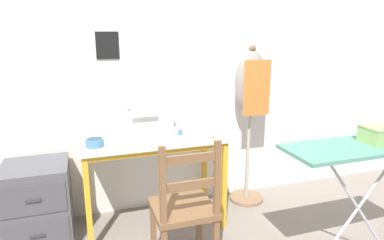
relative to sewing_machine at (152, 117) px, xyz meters
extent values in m
plane|color=gray|center=(-0.02, -0.36, -0.91)|extent=(14.00, 14.00, 0.00)
cube|color=silver|center=(-0.02, 0.25, 0.37)|extent=(10.00, 0.05, 2.55)
cube|color=black|center=(-0.30, 0.22, 0.56)|extent=(0.18, 0.01, 0.22)
cube|color=silver|center=(-0.02, -0.09, -0.16)|extent=(1.14, 0.54, 0.02)
cube|color=gold|center=(-0.02, -0.32, -0.19)|extent=(1.06, 0.03, 0.04)
cube|color=gold|center=(-0.55, -0.32, -0.54)|extent=(0.04, 0.04, 0.74)
cube|color=gold|center=(0.51, -0.32, -0.54)|extent=(0.04, 0.04, 0.74)
cube|color=gold|center=(-0.55, 0.14, -0.54)|extent=(0.04, 0.04, 0.74)
cube|color=gold|center=(0.51, 0.14, -0.54)|extent=(0.04, 0.04, 0.74)
cube|color=white|center=(-0.02, 0.00, -0.11)|extent=(0.37, 0.18, 0.08)
cube|color=white|center=(0.11, 0.00, 0.05)|extent=(0.09, 0.16, 0.23)
cube|color=white|center=(-0.05, 0.00, 0.13)|extent=(0.32, 0.14, 0.07)
cube|color=white|center=(-0.19, 0.00, 0.01)|extent=(0.04, 0.10, 0.16)
cylinder|color=#B22D2D|center=(0.17, 0.00, 0.05)|extent=(0.02, 0.06, 0.06)
cylinder|color=#99999E|center=(0.11, 0.00, 0.18)|extent=(0.01, 0.01, 0.02)
cylinder|color=teal|center=(-0.46, -0.19, -0.12)|extent=(0.13, 0.13, 0.06)
cylinder|color=#243D54|center=(-0.46, -0.19, -0.09)|extent=(0.11, 0.11, 0.01)
cube|color=silver|center=(0.46, -0.22, -0.14)|extent=(0.05, 0.08, 0.00)
cube|color=silver|center=(0.47, -0.22, -0.14)|extent=(0.07, 0.07, 0.00)
torus|color=#DB511E|center=(0.43, -0.27, -0.14)|extent=(0.03, 0.03, 0.01)
torus|color=#DB511E|center=(0.42, -0.26, -0.14)|extent=(0.03, 0.03, 0.01)
cylinder|color=#2875C1|center=(0.21, -0.11, -0.12)|extent=(0.03, 0.03, 0.04)
cylinder|color=beige|center=(0.21, -0.11, -0.10)|extent=(0.04, 0.04, 0.00)
cylinder|color=beige|center=(0.21, -0.11, -0.14)|extent=(0.04, 0.04, 0.00)
cube|color=brown|center=(0.05, -0.71, -0.46)|extent=(0.40, 0.38, 0.04)
cube|color=brown|center=(-0.12, -0.55, -0.69)|extent=(0.04, 0.04, 0.43)
cube|color=brown|center=(0.22, -0.55, -0.69)|extent=(0.04, 0.04, 0.43)
cube|color=brown|center=(-0.12, -0.87, -0.20)|extent=(0.04, 0.04, 0.48)
cube|color=brown|center=(0.22, -0.87, -0.20)|extent=(0.04, 0.04, 0.48)
cube|color=brown|center=(0.05, -0.87, -0.05)|extent=(0.34, 0.02, 0.06)
cube|color=brown|center=(0.05, -0.87, -0.22)|extent=(0.34, 0.02, 0.06)
cube|color=#4C4C51|center=(-0.90, -0.05, -0.60)|extent=(0.47, 0.45, 0.62)
cube|color=#46464B|center=(-0.90, -0.28, -0.46)|extent=(0.43, 0.01, 0.22)
cube|color=#333338|center=(-0.90, -0.29, -0.46)|extent=(0.10, 0.01, 0.02)
cube|color=#46464B|center=(-0.90, -0.28, -0.73)|extent=(0.43, 0.01, 0.22)
cube|color=#333338|center=(-0.90, -0.29, -0.73)|extent=(0.10, 0.01, 0.02)
cylinder|color=#846647|center=(0.91, 0.05, -0.89)|extent=(0.32, 0.32, 0.03)
cylinder|color=#ADA89E|center=(0.91, 0.05, -0.43)|extent=(0.03, 0.03, 0.91)
ellipsoid|color=gray|center=(0.91, 0.05, 0.23)|extent=(0.30, 0.21, 0.57)
sphere|color=brown|center=(0.91, 0.05, 0.53)|extent=(0.06, 0.06, 0.06)
cube|color=orange|center=(0.91, -0.07, 0.20)|extent=(0.25, 0.01, 0.48)
cube|color=#518E7A|center=(1.17, -1.04, -0.04)|extent=(1.10, 0.37, 0.02)
cylinder|color=#B7B7BC|center=(1.17, -1.04, -0.48)|extent=(0.67, 0.02, 0.87)
cylinder|color=#B7B7BC|center=(1.17, -1.04, -0.48)|extent=(0.67, 0.02, 0.87)
cube|color=#8EB266|center=(1.24, -1.04, 0.02)|extent=(0.16, 0.17, 0.10)
cube|color=#9DC470|center=(1.24, -1.04, 0.08)|extent=(0.17, 0.17, 0.01)
camera|label=1|loc=(-0.54, -2.66, 0.66)|focal=32.00mm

